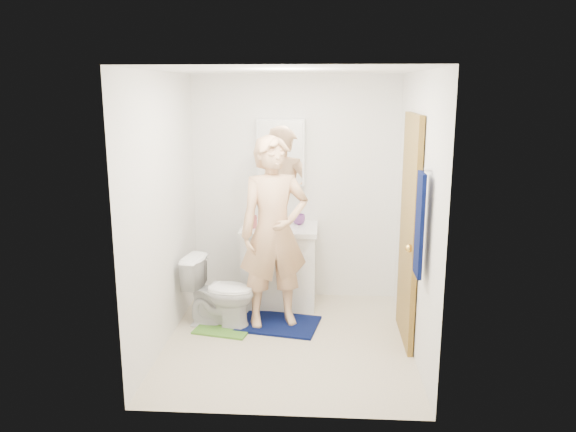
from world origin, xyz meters
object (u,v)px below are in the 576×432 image
(medicine_cabinet, at_px, (281,152))
(soap_dispenser, at_px, (253,219))
(toothbrush_cup, at_px, (299,219))
(vanity_cabinet, at_px, (280,268))
(towel, at_px, (420,225))
(man, at_px, (274,232))
(toilet, at_px, (220,292))

(medicine_cabinet, height_order, soap_dispenser, medicine_cabinet)
(soap_dispenser, distance_m, toothbrush_cup, 0.50)
(vanity_cabinet, xyz_separation_m, towel, (1.18, -1.48, 0.85))
(vanity_cabinet, xyz_separation_m, medicine_cabinet, (0.00, 0.22, 1.20))
(soap_dispenser, height_order, man, man)
(medicine_cabinet, xyz_separation_m, toilet, (-0.53, -0.82, -1.26))
(towel, height_order, soap_dispenser, towel)
(medicine_cabinet, distance_m, man, 1.02)
(toothbrush_cup, relative_size, man, 0.07)
(vanity_cabinet, height_order, toilet, vanity_cabinet)
(towel, bearing_deg, soap_dispenser, 135.57)
(toilet, bearing_deg, medicine_cabinet, -23.10)
(soap_dispenser, relative_size, toothbrush_cup, 1.38)
(vanity_cabinet, bearing_deg, toilet, -131.80)
(toothbrush_cup, distance_m, man, 0.70)
(toothbrush_cup, xyz_separation_m, man, (-0.20, -0.67, 0.03))
(soap_dispenser, height_order, toothbrush_cup, soap_dispenser)
(towel, bearing_deg, toilet, 152.51)
(medicine_cabinet, xyz_separation_m, toothbrush_cup, (0.20, -0.11, -0.70))
(vanity_cabinet, height_order, toothbrush_cup, toothbrush_cup)
(medicine_cabinet, bearing_deg, toothbrush_cup, -28.66)
(towel, xyz_separation_m, soap_dispenser, (-1.45, 1.42, -0.31))
(towel, distance_m, man, 1.54)
(man, bearing_deg, vanity_cabinet, 71.43)
(toilet, relative_size, man, 0.38)
(medicine_cabinet, distance_m, toothbrush_cup, 0.73)
(man, bearing_deg, towel, -55.89)
(toothbrush_cup, bearing_deg, toilet, -135.64)
(towel, relative_size, man, 0.44)
(soap_dispenser, relative_size, man, 0.10)
(towel, xyz_separation_m, toothbrush_cup, (-0.98, 1.60, -0.35))
(vanity_cabinet, relative_size, man, 0.44)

